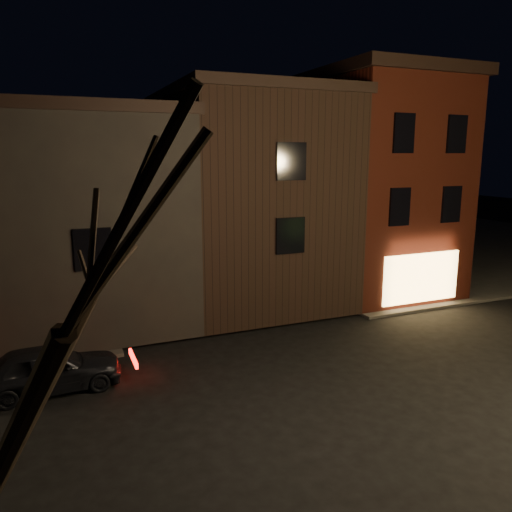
% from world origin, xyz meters
% --- Properties ---
extents(ground, '(120.00, 120.00, 0.00)m').
position_xyz_m(ground, '(0.00, 0.00, 0.00)').
color(ground, black).
rests_on(ground, ground).
extents(sidewalk_far_right, '(30.00, 30.00, 0.12)m').
position_xyz_m(sidewalk_far_right, '(20.00, 20.00, 0.06)').
color(sidewalk_far_right, '#2D2B28').
rests_on(sidewalk_far_right, ground).
extents(corner_building, '(6.50, 8.50, 10.50)m').
position_xyz_m(corner_building, '(8.00, 9.47, 5.40)').
color(corner_building, '#46150C').
rests_on(corner_building, ground).
extents(row_building_a, '(7.30, 10.30, 9.40)m').
position_xyz_m(row_building_a, '(1.50, 10.50, 4.83)').
color(row_building_a, black).
rests_on(row_building_a, ground).
extents(row_building_b, '(7.80, 10.30, 8.40)m').
position_xyz_m(row_building_b, '(-5.75, 10.50, 4.33)').
color(row_building_b, black).
rests_on(row_building_b, ground).
extents(parked_car_a, '(4.12, 1.78, 1.38)m').
position_xyz_m(parked_car_a, '(-7.36, 3.30, 0.69)').
color(parked_car_a, black).
rests_on(parked_car_a, ground).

